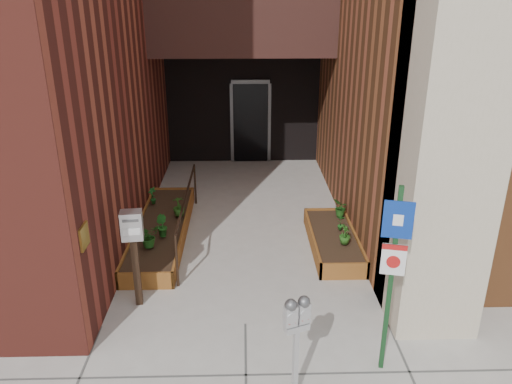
{
  "coord_description": "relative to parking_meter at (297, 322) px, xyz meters",
  "views": [
    {
      "loc": [
        -0.0,
        -5.77,
        4.32
      ],
      "look_at": [
        0.2,
        1.8,
        1.26
      ],
      "focal_mm": 35.0,
      "sensor_mm": 36.0,
      "label": 1
    }
  ],
  "objects": [
    {
      "name": "ground",
      "position": [
        -0.55,
        1.33,
        -1.02
      ],
      "size": [
        80.0,
        80.0,
        0.0
      ],
      "primitive_type": "plane",
      "color": "#9E9991",
      "rests_on": "ground"
    },
    {
      "name": "planter_left",
      "position": [
        -2.1,
        4.03,
        -0.89
      ],
      "size": [
        0.9,
        3.6,
        0.3
      ],
      "color": "brown",
      "rests_on": "ground"
    },
    {
      "name": "planter_right",
      "position": [
        1.05,
        3.53,
        -0.89
      ],
      "size": [
        0.8,
        2.2,
        0.3
      ],
      "color": "brown",
      "rests_on": "ground"
    },
    {
      "name": "handrail",
      "position": [
        -1.6,
        3.98,
        -0.27
      ],
      "size": [
        0.04,
        3.34,
        0.9
      ],
      "color": "black",
      "rests_on": "ground"
    },
    {
      "name": "parking_meter",
      "position": [
        0.0,
        0.0,
        0.0
      ],
      "size": [
        0.31,
        0.2,
        1.32
      ],
      "color": "#B7B7BA",
      "rests_on": "ground"
    },
    {
      "name": "sign_post",
      "position": [
        1.11,
        0.43,
        0.46
      ],
      "size": [
        0.32,
        0.11,
        2.41
      ],
      "color": "#163C1C",
      "rests_on": "ground"
    },
    {
      "name": "payment_dropbox",
      "position": [
        -2.12,
        1.88,
        0.06
      ],
      "size": [
        0.32,
        0.26,
        1.5
      ],
      "color": "black",
      "rests_on": "ground"
    },
    {
      "name": "shrub_left_a",
      "position": [
        -2.17,
        3.11,
        -0.53
      ],
      "size": [
        0.49,
        0.49,
        0.39
      ],
      "primitive_type": "imported",
      "rotation": [
        0.0,
        0.0,
        0.81
      ],
      "color": "#1D5518",
      "rests_on": "planter_left"
    },
    {
      "name": "shrub_left_b",
      "position": [
        -2.01,
        3.5,
        -0.53
      ],
      "size": [
        0.3,
        0.3,
        0.39
      ],
      "primitive_type": "imported",
      "rotation": [
        0.0,
        0.0,
        2.33
      ],
      "color": "#195317",
      "rests_on": "planter_left"
    },
    {
      "name": "shrub_left_c",
      "position": [
        -1.8,
        4.34,
        -0.52
      ],
      "size": [
        0.28,
        0.28,
        0.4
      ],
      "primitive_type": "imported",
      "rotation": [
        0.0,
        0.0,
        3.43
      ],
      "color": "#245217",
      "rests_on": "planter_left"
    },
    {
      "name": "shrub_left_d",
      "position": [
        -2.4,
        4.95,
        -0.54
      ],
      "size": [
        0.26,
        0.26,
        0.36
      ],
      "primitive_type": "imported",
      "rotation": [
        0.0,
        0.0,
        5.56
      ],
      "color": "#18561C",
      "rests_on": "planter_left"
    },
    {
      "name": "shrub_right_a",
      "position": [
        1.16,
        3.13,
        -0.55
      ],
      "size": [
        0.24,
        0.24,
        0.34
      ],
      "primitive_type": "imported",
      "rotation": [
        0.0,
        0.0,
        1.26
      ],
      "color": "#255718",
      "rests_on": "planter_right"
    },
    {
      "name": "shrub_right_b",
      "position": [
        1.19,
        3.65,
        -0.57
      ],
      "size": [
        0.2,
        0.2,
        0.29
      ],
      "primitive_type": "imported",
      "rotation": [
        0.0,
        0.0,
        2.79
      ],
      "color": "#1C631C",
      "rests_on": "planter_right"
    },
    {
      "name": "shrub_right_c",
      "position": [
        1.3,
        4.25,
        -0.56
      ],
      "size": [
        0.36,
        0.36,
        0.33
      ],
      "primitive_type": "imported",
      "rotation": [
        0.0,
        0.0,
        4.5
      ],
      "color": "#1E5217",
      "rests_on": "planter_right"
    }
  ]
}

